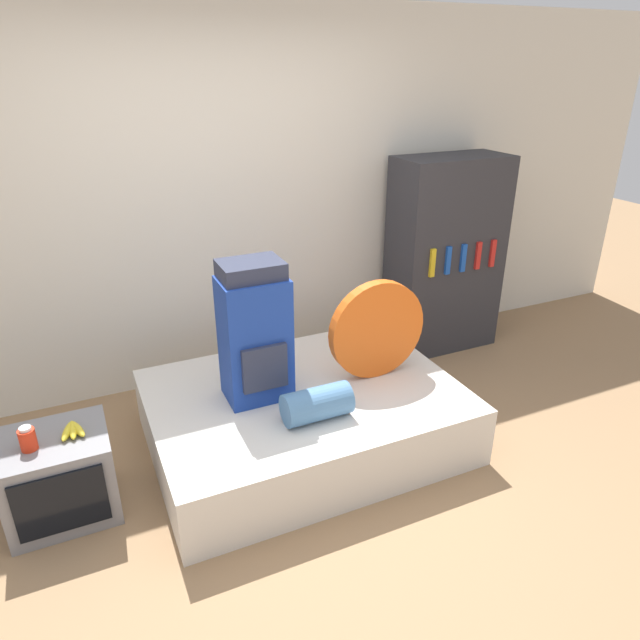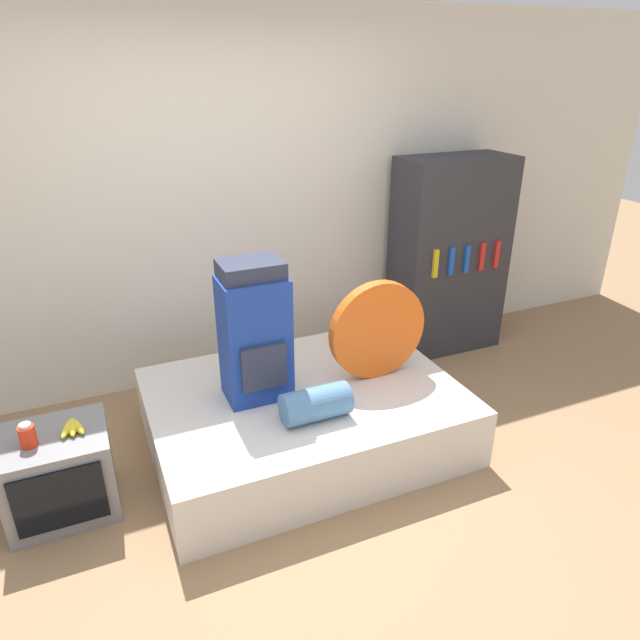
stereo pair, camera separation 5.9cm
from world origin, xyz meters
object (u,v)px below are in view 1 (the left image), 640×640
Objects in this scene: backpack at (255,334)px; bookshelf at (445,256)px; canister at (28,439)px; sleeping_roll at (317,404)px; television at (60,476)px; tent_bag at (377,330)px.

bookshelf is (1.86, 0.74, -0.01)m from backpack.
backpack is at bearing 6.74° from canister.
canister is at bearing 171.06° from sleeping_roll.
canister reaches higher than television.
tent_bag is at bearing 28.76° from sleeping_roll.
canister is 3.23m from bookshelf.
canister is (-0.10, -0.04, 0.29)m from television.
bookshelf is at bearing 21.81° from backpack.
sleeping_roll is 1.40m from television.
backpack is 0.54m from sleeping_roll.
tent_bag is at bearing -143.19° from bookshelf.
tent_bag reaches higher than television.
tent_bag is 1.65× the size of sleeping_roll.
backpack is at bearing 120.61° from sleeping_roll.
bookshelf is (1.10, 0.82, 0.09)m from tent_bag.
sleeping_roll reaches higher than television.
television is at bearing 22.87° from canister.
bookshelf reaches higher than television.
canister is 0.08× the size of bookshelf.
bookshelf is (1.64, 1.12, 0.31)m from sleeping_roll.
bookshelf reaches higher than sleeping_roll.
backpack reaches higher than sleeping_roll.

